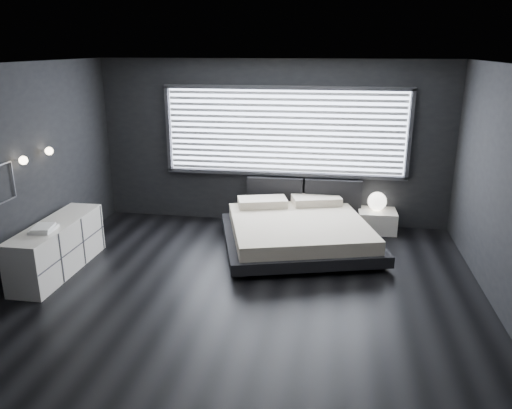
# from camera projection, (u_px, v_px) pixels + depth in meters

# --- Properties ---
(room) EXTENTS (6.04, 6.00, 2.80)m
(room) POSITION_uv_depth(u_px,v_px,m) (245.00, 186.00, 5.94)
(room) COLOR black
(room) RESTS_ON ground
(window) EXTENTS (4.14, 0.09, 1.52)m
(window) POSITION_uv_depth(u_px,v_px,m) (285.00, 132.00, 8.38)
(window) COLOR white
(window) RESTS_ON ground
(headboard) EXTENTS (1.96, 0.16, 0.52)m
(headboard) POSITION_uv_depth(u_px,v_px,m) (304.00, 193.00, 8.59)
(headboard) COLOR black
(headboard) RESTS_ON ground
(sconce_near) EXTENTS (0.18, 0.11, 0.11)m
(sconce_near) POSITION_uv_depth(u_px,v_px,m) (23.00, 160.00, 6.35)
(sconce_near) COLOR silver
(sconce_near) RESTS_ON ground
(sconce_far) EXTENTS (0.18, 0.11, 0.11)m
(sconce_far) POSITION_uv_depth(u_px,v_px,m) (49.00, 151.00, 6.92)
(sconce_far) COLOR silver
(sconce_far) RESTS_ON ground
(wall_art_lower) EXTENTS (0.01, 0.48, 0.48)m
(wall_art_lower) POSITION_uv_depth(u_px,v_px,m) (2.00, 184.00, 6.10)
(wall_art_lower) COLOR #47474C
(wall_art_lower) RESTS_ON ground
(bed) EXTENTS (2.74, 2.67, 0.58)m
(bed) POSITION_uv_depth(u_px,v_px,m) (298.00, 231.00, 7.70)
(bed) COLOR black
(bed) RESTS_ON ground
(nightstand) EXTENTS (0.64, 0.53, 0.36)m
(nightstand) POSITION_uv_depth(u_px,v_px,m) (377.00, 221.00, 8.39)
(nightstand) COLOR white
(nightstand) RESTS_ON ground
(orb_lamp) EXTENTS (0.31, 0.31, 0.31)m
(orb_lamp) POSITION_uv_depth(u_px,v_px,m) (377.00, 201.00, 8.32)
(orb_lamp) COLOR white
(orb_lamp) RESTS_ON nightstand
(dresser) EXTENTS (0.51, 1.77, 0.71)m
(dresser) POSITION_uv_depth(u_px,v_px,m) (58.00, 247.00, 6.85)
(dresser) COLOR white
(dresser) RESTS_ON ground
(book_stack) EXTENTS (0.30, 0.38, 0.07)m
(book_stack) POSITION_uv_depth(u_px,v_px,m) (43.00, 229.00, 6.44)
(book_stack) COLOR white
(book_stack) RESTS_ON dresser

